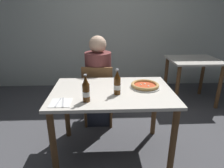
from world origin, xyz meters
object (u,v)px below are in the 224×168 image
pizza_margherita_near (145,85)px  napkin_with_cutlery (61,103)px  dining_table_main (112,101)px  dining_table_background (193,68)px  beer_bottle_left (117,84)px  chair_behind_table (98,92)px  beer_bottle_center (86,90)px  diner_seated (99,83)px

pizza_margherita_near → napkin_with_cutlery: (-0.80, -0.33, -0.02)m
dining_table_main → dining_table_background: size_ratio=1.50×
dining_table_main → dining_table_background: (1.40, 1.29, -0.04)m
pizza_margherita_near → beer_bottle_left: (-0.30, -0.16, 0.08)m
chair_behind_table → beer_bottle_center: 0.93m
dining_table_main → pizza_margherita_near: pizza_margherita_near is taller
beer_bottle_left → dining_table_main: bearing=115.1°
dining_table_main → diner_seated: diner_seated is taller
pizza_margherita_near → beer_bottle_center: (-0.58, -0.31, 0.08)m
pizza_margherita_near → beer_bottle_center: beer_bottle_center is taller
dining_table_main → napkin_with_cutlery: 0.54m
dining_table_main → napkin_with_cutlery: napkin_with_cutlery is taller
chair_behind_table → beer_bottle_left: 0.82m
chair_behind_table → beer_bottle_center: bearing=88.6°
chair_behind_table → pizza_margherita_near: chair_behind_table is taller
chair_behind_table → napkin_with_cutlery: size_ratio=4.48×
diner_seated → beer_bottle_center: bearing=-95.4°
beer_bottle_left → beer_bottle_center: bearing=-152.3°
dining_table_background → napkin_with_cutlery: (-1.86, -1.55, 0.16)m
dining_table_main → beer_bottle_left: size_ratio=4.86×
dining_table_background → beer_bottle_center: 2.25m
beer_bottle_center → dining_table_background: bearing=42.9°
dining_table_background → beer_bottle_center: size_ratio=3.24×
diner_seated → beer_bottle_left: size_ratio=4.89×
pizza_margherita_near → napkin_with_cutlery: pizza_margherita_near is taller
diner_seated → beer_bottle_left: 0.82m
chair_behind_table → beer_bottle_left: bearing=109.9°
napkin_with_cutlery → diner_seated: bearing=71.7°
dining_table_main → napkin_with_cutlery: size_ratio=6.32×
dining_table_main → diner_seated: size_ratio=0.99×
chair_behind_table → pizza_margherita_near: 0.79m
dining_table_main → pizza_margherita_near: 0.37m
chair_behind_table → dining_table_background: 1.71m
dining_table_background → pizza_margherita_near: size_ratio=2.57×
pizza_margherita_near → chair_behind_table: bearing=132.6°
pizza_margherita_near → beer_bottle_center: size_ratio=1.26×
beer_bottle_left → pizza_margherita_near: bearing=28.1°
napkin_with_cutlery → dining_table_main: bearing=29.7°
dining_table_main → dining_table_background: bearing=42.5°
pizza_margherita_near → napkin_with_cutlery: bearing=-157.6°
dining_table_main → chair_behind_table: chair_behind_table is taller
pizza_margherita_near → dining_table_main: bearing=-168.5°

